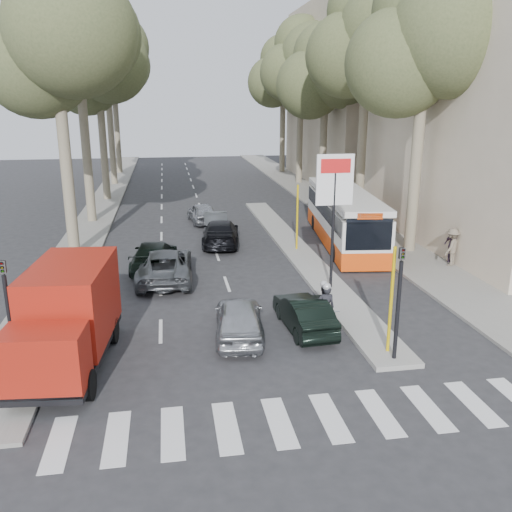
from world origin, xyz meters
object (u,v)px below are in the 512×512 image
(silver_hatchback, at_px, (239,318))
(red_truck, at_px, (68,316))
(motorcycle, at_px, (325,308))
(city_bus, at_px, (344,216))
(dark_hatchback, at_px, (304,313))

(silver_hatchback, relative_size, red_truck, 0.68)
(motorcycle, bearing_deg, city_bus, 72.54)
(silver_hatchback, bearing_deg, city_bus, -116.98)
(dark_hatchback, bearing_deg, motorcycle, 165.70)
(red_truck, bearing_deg, city_bus, 50.08)
(dark_hatchback, bearing_deg, silver_hatchback, 1.98)
(red_truck, height_order, motorcycle, red_truck)
(silver_hatchback, xyz_separation_m, red_truck, (-5.18, -1.12, 0.91))
(silver_hatchback, height_order, dark_hatchback, silver_hatchback)
(red_truck, height_order, city_bus, red_truck)
(city_bus, bearing_deg, red_truck, -128.49)
(red_truck, bearing_deg, motorcycle, 14.00)
(motorcycle, bearing_deg, red_truck, -167.51)
(city_bus, xyz_separation_m, motorcycle, (-4.34, -11.12, -0.71))
(silver_hatchback, height_order, city_bus, city_bus)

